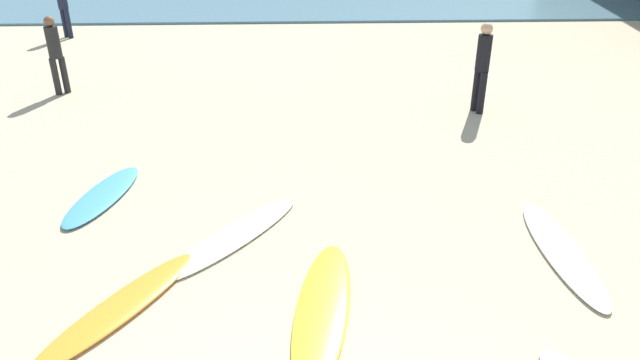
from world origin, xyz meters
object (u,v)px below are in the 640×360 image
at_px(beachgoer_near, 55,51).
at_px(beachgoer_mid, 63,3).
at_px(surfboard_2, 562,251).
at_px(surfboard_3, 235,236).
at_px(surfboard_0, 121,306).
at_px(surfboard_4, 103,195).
at_px(surfboard_5, 323,309).
at_px(beachgoer_far, 483,63).

bearing_deg(beachgoer_near, beachgoer_mid, -115.98).
distance_m(surfboard_2, surfboard_3, 4.26).
bearing_deg(surfboard_0, surfboard_4, 141.68).
height_order(surfboard_4, beachgoer_near, beachgoer_near).
xyz_separation_m(surfboard_4, surfboard_5, (3.20, -2.76, -0.01)).
height_order(surfboard_3, surfboard_5, surfboard_5).
bearing_deg(surfboard_3, surfboard_5, -16.80).
xyz_separation_m(beachgoer_near, beachgoer_far, (8.92, -1.52, 0.07)).
distance_m(surfboard_4, surfboard_5, 4.22).
relative_size(surfboard_0, surfboard_5, 0.94).
bearing_deg(surfboard_5, beachgoer_near, -45.95).
distance_m(surfboard_0, surfboard_5, 2.25).
height_order(surfboard_4, surfboard_5, surfboard_4).
relative_size(surfboard_2, beachgoer_mid, 1.38).
relative_size(surfboard_3, beachgoer_near, 1.47).
height_order(surfboard_2, beachgoer_mid, beachgoer_mid).
bearing_deg(surfboard_2, beachgoer_far, -93.69).
bearing_deg(surfboard_3, surfboard_0, -90.45).
relative_size(surfboard_0, beachgoer_mid, 1.33).
distance_m(surfboard_0, beachgoer_mid, 13.83).
xyz_separation_m(surfboard_0, beachgoer_far, (5.69, 6.09, 0.98)).
bearing_deg(surfboard_5, surfboard_3, -45.82).
bearing_deg(beachgoer_near, surfboard_5, 82.14).
distance_m(surfboard_4, beachgoer_mid, 11.03).
relative_size(surfboard_0, beachgoer_near, 1.40).
height_order(surfboard_0, beachgoer_near, beachgoer_near).
bearing_deg(surfboard_4, surfboard_0, 123.13).
distance_m(beachgoer_near, beachgoer_mid, 5.55).
relative_size(surfboard_2, surfboard_4, 1.24).
bearing_deg(surfboard_2, beachgoer_mid, -49.64).
distance_m(surfboard_2, beachgoer_far, 5.29).
height_order(surfboard_3, surfboard_4, surfboard_4).
height_order(surfboard_2, surfboard_5, surfboard_5).
relative_size(surfboard_0, surfboard_2, 0.96).
distance_m(surfboard_5, beachgoer_far, 7.17).
distance_m(beachgoer_near, beachgoer_far, 9.05).
height_order(surfboard_4, beachgoer_far, beachgoer_far).
bearing_deg(beachgoer_mid, surfboard_2, -14.12).
bearing_deg(surfboard_4, beachgoer_mid, -55.79).
bearing_deg(surfboard_2, surfboard_0, 9.42).
bearing_deg(surfboard_3, beachgoer_near, 163.04).
distance_m(surfboard_5, beachgoer_mid, 14.88).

